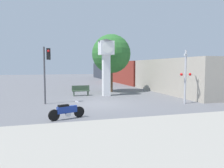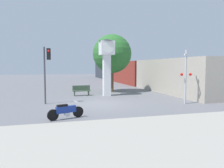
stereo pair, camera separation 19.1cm
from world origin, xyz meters
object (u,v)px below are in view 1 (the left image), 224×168
object	(u,v)px
railroad_crossing_signal	(185,75)
bench	(81,90)
motorcycle	(67,111)
traffic_light	(46,65)
street_tree	(111,54)
freight_train	(127,72)
clock_tower	(106,58)

from	to	relation	value
railroad_crossing_signal	bench	size ratio (longest dim) A/B	2.38
motorcycle	railroad_crossing_signal	world-z (taller)	railroad_crossing_signal
railroad_crossing_signal	motorcycle	bearing A→B (deg)	-164.74
motorcycle	bench	size ratio (longest dim) A/B	1.15
traffic_light	street_tree	distance (m)	8.68
motorcycle	street_tree	bearing A→B (deg)	43.58
street_tree	freight_train	bearing A→B (deg)	62.66
motorcycle	street_tree	distance (m)	12.52
street_tree	bench	bearing A→B (deg)	-149.55
motorcycle	street_tree	world-z (taller)	street_tree
traffic_light	motorcycle	bearing A→B (deg)	-78.92
street_tree	clock_tower	bearing A→B (deg)	-114.87
railroad_crossing_signal	bench	xyz separation A→B (m)	(-6.52, 6.36, -1.59)
motorcycle	clock_tower	xyz separation A→B (m)	(4.15, 7.97, 2.98)
clock_tower	street_tree	world-z (taller)	street_tree
railroad_crossing_signal	street_tree	bearing A→B (deg)	109.92
street_tree	bench	distance (m)	5.31
street_tree	bench	world-z (taller)	street_tree
motorcycle	railroad_crossing_signal	xyz separation A→B (m)	(8.46, 2.31, 1.67)
motorcycle	traffic_light	xyz separation A→B (m)	(-0.97, 4.96, 2.37)
traffic_light	freight_train	bearing A→B (deg)	54.29
freight_train	street_tree	world-z (taller)	street_tree
bench	freight_train	bearing A→B (deg)	55.01
clock_tower	street_tree	distance (m)	3.07
freight_train	railroad_crossing_signal	size ratio (longest dim) A/B	10.48
motorcycle	traffic_light	bearing A→B (deg)	81.48
bench	traffic_light	bearing A→B (deg)	-128.17
traffic_light	railroad_crossing_signal	bearing A→B (deg)	-15.70
clock_tower	street_tree	size ratio (longest dim) A/B	0.86
freight_train	motorcycle	bearing A→B (deg)	-117.09
motorcycle	clock_tower	world-z (taller)	clock_tower
motorcycle	street_tree	xyz separation A→B (m)	(5.42, 10.72, 3.54)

